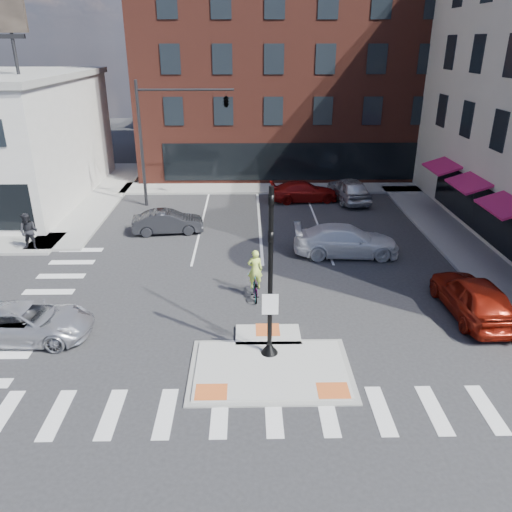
{
  "coord_description": "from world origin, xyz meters",
  "views": [
    {
      "loc": [
        -0.74,
        -14.26,
        10.11
      ],
      "look_at": [
        -0.39,
        4.58,
        2.0
      ],
      "focal_mm": 35.0,
      "sensor_mm": 36.0,
      "label": 1
    }
  ],
  "objects_px": {
    "white_pickup": "(346,241)",
    "bg_car_silver": "(349,189)",
    "bg_car_red": "(304,191)",
    "pedestrian_a": "(29,232)",
    "silver_suv": "(26,322)",
    "bg_car_dark": "(168,222)",
    "red_sedan": "(474,297)",
    "cyclist": "(255,282)"
  },
  "relations": [
    {
      "from": "red_sedan",
      "to": "bg_car_dark",
      "type": "distance_m",
      "value": 16.58
    },
    {
      "from": "cyclist",
      "to": "bg_car_silver",
      "type": "bearing_deg",
      "value": -117.57
    },
    {
      "from": "white_pickup",
      "to": "pedestrian_a",
      "type": "height_order",
      "value": "pedestrian_a"
    },
    {
      "from": "white_pickup",
      "to": "red_sedan",
      "type": "bearing_deg",
      "value": -146.05
    },
    {
      "from": "bg_car_dark",
      "to": "cyclist",
      "type": "relative_size",
      "value": 1.82
    },
    {
      "from": "bg_car_red",
      "to": "cyclist",
      "type": "bearing_deg",
      "value": 159.41
    },
    {
      "from": "cyclist",
      "to": "bg_car_dark",
      "type": "bearing_deg",
      "value": -60.81
    },
    {
      "from": "silver_suv",
      "to": "red_sedan",
      "type": "height_order",
      "value": "red_sedan"
    },
    {
      "from": "white_pickup",
      "to": "bg_car_red",
      "type": "xyz_separation_m",
      "value": [
        -1.16,
        9.45,
        -0.1
      ]
    },
    {
      "from": "silver_suv",
      "to": "pedestrian_a",
      "type": "distance_m",
      "value": 8.86
    },
    {
      "from": "red_sedan",
      "to": "white_pickup",
      "type": "height_order",
      "value": "red_sedan"
    },
    {
      "from": "bg_car_silver",
      "to": "cyclist",
      "type": "height_order",
      "value": "cyclist"
    },
    {
      "from": "red_sedan",
      "to": "bg_car_dark",
      "type": "xyz_separation_m",
      "value": [
        -13.48,
        9.65,
        -0.17
      ]
    },
    {
      "from": "pedestrian_a",
      "to": "silver_suv",
      "type": "bearing_deg",
      "value": -68.07
    },
    {
      "from": "bg_car_dark",
      "to": "bg_car_red",
      "type": "xyz_separation_m",
      "value": [
        8.42,
        6.07,
        0.02
      ]
    },
    {
      "from": "silver_suv",
      "to": "white_pickup",
      "type": "relative_size",
      "value": 0.9
    },
    {
      "from": "cyclist",
      "to": "pedestrian_a",
      "type": "height_order",
      "value": "cyclist"
    },
    {
      "from": "pedestrian_a",
      "to": "white_pickup",
      "type": "bearing_deg",
      "value": -1.07
    },
    {
      "from": "silver_suv",
      "to": "bg_car_red",
      "type": "xyz_separation_m",
      "value": [
        12.02,
        17.08,
        0.01
      ]
    },
    {
      "from": "red_sedan",
      "to": "pedestrian_a",
      "type": "relative_size",
      "value": 2.49
    },
    {
      "from": "white_pickup",
      "to": "cyclist",
      "type": "relative_size",
      "value": 2.44
    },
    {
      "from": "red_sedan",
      "to": "cyclist",
      "type": "bearing_deg",
      "value": -13.07
    },
    {
      "from": "bg_car_dark",
      "to": "bg_car_silver",
      "type": "xyz_separation_m",
      "value": [
        11.52,
        6.06,
        0.16
      ]
    },
    {
      "from": "bg_car_dark",
      "to": "white_pickup",
      "type": "bearing_deg",
      "value": -116.46
    },
    {
      "from": "silver_suv",
      "to": "bg_car_red",
      "type": "height_order",
      "value": "bg_car_red"
    },
    {
      "from": "silver_suv",
      "to": "bg_car_silver",
      "type": "bearing_deg",
      "value": -40.23
    },
    {
      "from": "bg_car_dark",
      "to": "red_sedan",
      "type": "bearing_deg",
      "value": -132.62
    },
    {
      "from": "white_pickup",
      "to": "bg_car_silver",
      "type": "bearing_deg",
      "value": -9.53
    },
    {
      "from": "cyclist",
      "to": "bg_car_red",
      "type": "bearing_deg",
      "value": -106.43
    },
    {
      "from": "red_sedan",
      "to": "bg_car_silver",
      "type": "bearing_deg",
      "value": -84.91
    },
    {
      "from": "bg_car_silver",
      "to": "bg_car_red",
      "type": "bearing_deg",
      "value": -8.6
    },
    {
      "from": "pedestrian_a",
      "to": "bg_car_silver",
      "type": "bearing_deg",
      "value": 26.95
    },
    {
      "from": "white_pickup",
      "to": "bg_car_dark",
      "type": "bearing_deg",
      "value": 72.63
    },
    {
      "from": "silver_suv",
      "to": "pedestrian_a",
      "type": "height_order",
      "value": "pedestrian_a"
    },
    {
      "from": "silver_suv",
      "to": "pedestrian_a",
      "type": "xyz_separation_m",
      "value": [
        -3.13,
        8.28,
        0.46
      ]
    },
    {
      "from": "silver_suv",
      "to": "red_sedan",
      "type": "xyz_separation_m",
      "value": [
        17.08,
        1.36,
        0.17
      ]
    },
    {
      "from": "silver_suv",
      "to": "red_sedan",
      "type": "relative_size",
      "value": 0.98
    },
    {
      "from": "bg_car_dark",
      "to": "bg_car_silver",
      "type": "height_order",
      "value": "bg_car_silver"
    },
    {
      "from": "bg_car_red",
      "to": "silver_suv",
      "type": "bearing_deg",
      "value": 138.57
    },
    {
      "from": "bg_car_red",
      "to": "pedestrian_a",
      "type": "relative_size",
      "value": 2.37
    },
    {
      "from": "red_sedan",
      "to": "cyclist",
      "type": "height_order",
      "value": "cyclist"
    },
    {
      "from": "bg_car_red",
      "to": "bg_car_silver",
      "type": "bearing_deg",
      "value": -96.49
    }
  ]
}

